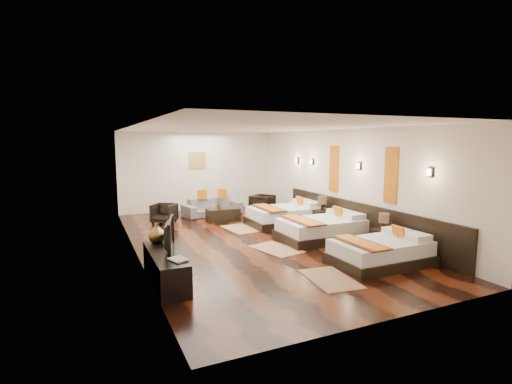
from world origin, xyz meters
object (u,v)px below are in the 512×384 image
bed_mid (322,229)px  bed_far (286,215)px  figurine (157,233)px  coffee_table (223,215)px  table_plant (219,204)px  nightstand_a (383,237)px  tv (165,235)px  sofa (213,207)px  bed_near (381,251)px  tv_console (165,268)px  nightstand_b (322,217)px  book (172,261)px  armchair_right (263,204)px  armchair_left (164,213)px

bed_mid → bed_far: 1.89m
figurine → coffee_table: figurine is taller
table_plant → bed_far: bearing=-38.9°
nightstand_a → figurine: size_ratio=2.29×
tv → sofa: bearing=-9.9°
bed_near → sofa: size_ratio=1.00×
bed_far → tv_console: 5.31m
tv → bed_far: bearing=-37.6°
nightstand_b → tv_console: 5.53m
nightstand_b → figurine: same height
nightstand_a → book: (-4.95, -0.59, 0.27)m
nightstand_a → table_plant: 5.14m
bed_mid → armchair_right: (0.10, 3.75, 0.05)m
tv → table_plant: (2.51, 4.39, -0.30)m
armchair_right → armchair_left: bearing=146.2°
nightstand_a → sofa: nightstand_a is taller
armchair_left → nightstand_b: bearing=6.0°
armchair_right → nightstand_b: bearing=-112.5°
bed_mid → armchair_left: 4.87m
nightstand_b → sofa: nightstand_b is taller
armchair_left → tv_console: bearing=-62.7°
nightstand_a → figurine: (-4.95, 0.72, 0.44)m
coffee_table → bed_near: bearing=-73.7°
bed_far → figurine: 4.91m
figurine → armchair_right: figurine is taller
bed_mid → armchair_right: bearing=88.4°
bed_far → book: bed_far is taller
tv → bed_mid: bearing=-58.3°
sofa → armchair_left: size_ratio=3.00×
bed_mid → tv: bearing=-164.2°
nightstand_a → tv: (-4.89, 0.16, 0.53)m
tv_console → armchair_right: bearing=49.9°
sofa → table_plant: 1.03m
bed_far → book: bearing=-137.7°
bed_mid → bed_far: bed_far is taller
book → figurine: 1.32m
armchair_left → table_plant: 1.70m
bed_far → sofa: size_ratio=1.09×
bed_near → nightstand_b: size_ratio=2.14×
armchair_left → book: bearing=-61.7°
sofa → coffee_table: bearing=-100.8°
tv → figurine: 0.57m
bed_near → figurine: size_ratio=5.31×
nightstand_a → table_plant: size_ratio=3.31×
book → armchair_left: bearing=80.5°
nightstand_a → armchair_left: bearing=129.1°
tv_console → coffee_table: tv_console is taller
nightstand_a → tv_console: nightstand_a is taller
bed_near → nightstand_b: 3.30m
book → armchair_left: (0.92, 5.53, -0.27)m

